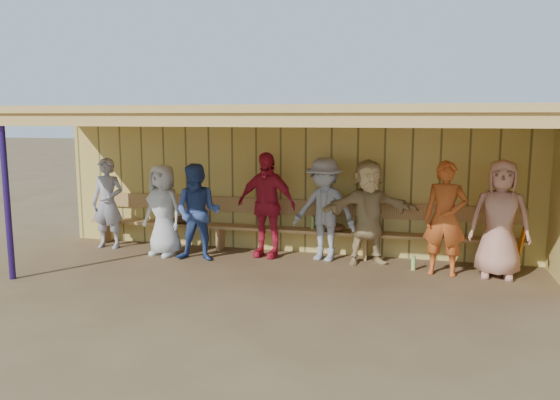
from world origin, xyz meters
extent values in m
plane|color=brown|center=(0.00, 0.00, 0.00)|extent=(90.00, 90.00, 0.00)
imported|color=#949199|center=(-3.29, 0.69, 0.82)|extent=(0.61, 0.41, 1.63)
imported|color=silver|center=(-2.07, 0.44, 0.78)|extent=(0.87, 0.69, 1.57)
imported|color=#314887|center=(-1.37, 0.27, 0.80)|extent=(0.83, 0.68, 1.60)
imported|color=red|center=(-0.36, 0.81, 0.89)|extent=(1.09, 0.59, 1.78)
imported|color=gray|center=(0.63, 0.81, 0.85)|extent=(1.22, 0.88, 1.70)
imported|color=tan|center=(1.34, 0.80, 0.84)|extent=(1.64, 1.00, 1.69)
imported|color=#B64F1D|center=(2.52, 0.43, 0.86)|extent=(0.66, 0.47, 1.72)
imported|color=tan|center=(3.29, 0.50, 0.87)|extent=(0.90, 0.63, 1.75)
cube|color=#D0B558|center=(0.00, 1.35, 1.20)|extent=(8.60, 0.20, 2.40)
cube|color=tan|center=(0.00, 0.00, 2.45)|extent=(8.80, 3.20, 0.10)
cube|color=tan|center=(0.00, -1.50, 2.32)|extent=(8.80, 0.10, 0.18)
cube|color=tan|center=(-3.80, 0.00, 2.31)|extent=(0.08, 3.00, 0.16)
cube|color=tan|center=(-2.85, 0.00, 2.31)|extent=(0.08, 3.00, 0.16)
cube|color=tan|center=(-1.90, 0.00, 2.31)|extent=(0.08, 3.00, 0.16)
cube|color=tan|center=(-0.95, 0.00, 2.31)|extent=(0.08, 3.00, 0.16)
cube|color=tan|center=(0.00, 0.00, 2.31)|extent=(0.08, 3.00, 0.16)
cube|color=tan|center=(0.95, 0.00, 2.31)|extent=(0.08, 3.00, 0.16)
cube|color=tan|center=(1.90, 0.00, 2.31)|extent=(0.08, 3.00, 0.16)
cube|color=tan|center=(2.85, 0.00, 2.31)|extent=(0.08, 3.00, 0.16)
cube|color=tan|center=(3.80, 0.00, 2.31)|extent=(0.08, 3.00, 0.16)
cylinder|color=navy|center=(-3.60, -1.40, 1.20)|extent=(0.09, 0.09, 2.40)
cube|color=tan|center=(0.00, 1.06, 0.42)|extent=(7.60, 0.32, 0.05)
cube|color=tan|center=(0.00, 1.22, 0.80)|extent=(7.60, 0.04, 0.26)
cube|color=tan|center=(-3.60, 1.06, 0.20)|extent=(0.06, 0.29, 0.40)
cube|color=tan|center=(-1.29, 1.06, 0.20)|extent=(0.06, 0.29, 0.40)
cube|color=tan|center=(1.29, 1.06, 0.20)|extent=(0.06, 0.29, 0.40)
cube|color=tan|center=(3.60, 1.06, 0.20)|extent=(0.06, 0.29, 0.40)
cylinder|color=orange|center=(3.65, 0.86, 0.40)|extent=(0.13, 0.41, 0.80)
sphere|color=orange|center=(3.59, 0.86, 0.04)|extent=(0.08, 0.08, 0.08)
ellipsoid|color=#593319|center=(-3.56, 1.01, 0.52)|extent=(0.30, 0.24, 0.14)
ellipsoid|color=#593319|center=(-2.03, 1.01, 0.52)|extent=(0.30, 0.24, 0.14)
ellipsoid|color=#593319|center=(0.80, 1.01, 0.52)|extent=(0.30, 0.24, 0.14)
cylinder|color=#95B95C|center=(0.39, 1.11, 0.56)|extent=(0.07, 0.07, 0.22)
cylinder|color=orange|center=(3.20, 1.11, 0.56)|extent=(0.07, 0.07, 0.22)
cylinder|color=#98C663|center=(2.08, 0.56, 0.11)|extent=(0.07, 0.07, 0.22)
camera|label=1|loc=(2.15, -7.90, 2.35)|focal=35.00mm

